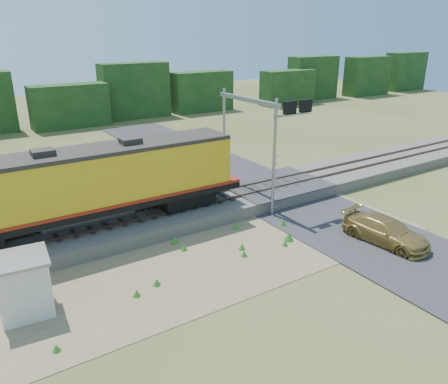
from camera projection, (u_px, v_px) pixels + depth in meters
ground at (243, 254)px, 22.98m from camera, size 140.00×140.00×0.00m
ballast at (188, 210)px, 27.56m from camera, size 70.00×5.00×0.80m
rails at (188, 203)px, 27.40m from camera, size 70.00×1.54×0.16m
dirt_shoulder at (206, 260)px, 22.35m from camera, size 26.00×8.00×0.03m
road at (328, 218)px, 27.10m from camera, size 7.00×66.00×0.86m
tree_line_north at (59, 102)px, 51.83m from camera, size 130.00×3.00×6.50m
weed_clumps at (183, 272)px, 21.27m from camera, size 15.00×6.20×0.56m
locomotive at (79, 185)px, 23.24m from camera, size 18.40×2.81×4.75m
shed at (24, 285)px, 17.81m from camera, size 2.33×2.33×2.55m
signal_gantry at (259, 123)px, 27.74m from camera, size 2.92×6.20×7.36m
car at (386, 231)px, 23.95m from camera, size 2.50×5.10×1.43m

